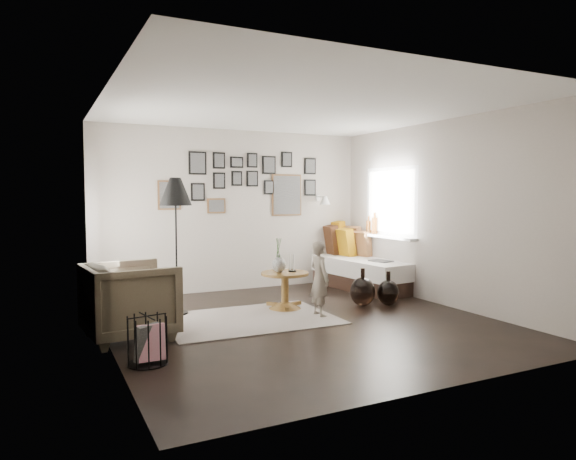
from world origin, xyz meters
name	(u,v)px	position (x,y,z in m)	size (l,w,h in m)	color
ground	(302,322)	(0.00, 0.00, 0.00)	(4.80, 4.80, 0.00)	black
wall_back	(234,211)	(0.00, 2.40, 1.30)	(4.50, 4.50, 0.00)	#ACA196
wall_front	(445,228)	(0.00, -2.40, 1.30)	(4.50, 4.50, 0.00)	#ACA196
wall_left	(106,220)	(-2.25, 0.00, 1.30)	(4.80, 4.80, 0.00)	#ACA196
wall_right	(445,213)	(2.25, 0.00, 1.30)	(4.80, 4.80, 0.00)	#ACA196
ceiling	(303,107)	(0.00, 0.00, 2.60)	(4.80, 4.80, 0.00)	white
door_left	(96,236)	(-2.23, 1.20, 1.05)	(0.00, 2.14, 2.14)	white
window_right	(382,233)	(2.18, 1.34, 0.93)	(0.15, 1.32, 1.30)	white
gallery_wall	(250,183)	(0.29, 2.38, 1.74)	(2.74, 0.03, 1.08)	brown
wall_sconce	(325,200)	(1.55, 2.13, 1.46)	(0.18, 0.36, 0.16)	white
rug	(249,319)	(-0.53, 0.41, 0.01)	(2.10, 1.47, 0.01)	silver
pedestal_table	(285,292)	(0.12, 0.74, 0.24)	(0.65, 0.65, 0.51)	brown
vase	(279,262)	(0.04, 0.76, 0.65)	(0.19, 0.19, 0.46)	black
candles	(292,263)	(0.23, 0.74, 0.63)	(0.11, 0.11, 0.24)	black
daybed	(358,266)	(2.00, 1.78, 0.34)	(1.17, 2.33, 1.09)	black
magazine_on_daybed	(381,261)	(1.99, 1.12, 0.51)	(0.24, 0.33, 0.02)	black
armchair	(130,300)	(-2.00, 0.20, 0.42)	(0.89, 0.92, 0.83)	brown
armchair_cushion	(129,294)	(-2.00, 0.25, 0.48)	(0.38, 0.38, 0.09)	white
floor_lamp	(176,197)	(-1.27, 1.08, 1.53)	(0.41, 0.41, 1.78)	black
magazine_basket	(148,340)	(-2.00, -0.73, 0.22)	(0.42, 0.42, 0.45)	black
demijohn_large	(363,292)	(1.18, 0.44, 0.21)	(0.35, 0.35, 0.53)	black
demijohn_small	(388,293)	(1.53, 0.32, 0.18)	(0.31, 0.31, 0.48)	black
child	(320,279)	(0.35, 0.19, 0.48)	(0.35, 0.23, 0.97)	#6D6256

